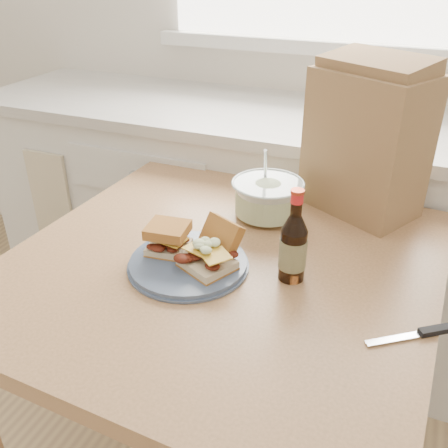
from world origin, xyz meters
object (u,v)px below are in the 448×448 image
at_px(beer_bottle, 293,247).
at_px(paper_bag, 366,144).
at_px(coleslaw_bowl, 267,199).
at_px(dining_table, 222,300).
at_px(plate, 188,263).

height_order(beer_bottle, paper_bag, paper_bag).
bearing_deg(paper_bag, coleslaw_bowl, -118.39).
bearing_deg(dining_table, paper_bag, 60.53).
bearing_deg(dining_table, coleslaw_bowl, 86.19).
relative_size(coleslaw_bowl, beer_bottle, 0.90).
bearing_deg(coleslaw_bowl, dining_table, -96.81).
distance_m(dining_table, beer_bottle, 0.26).
bearing_deg(paper_bag, plate, -96.53).
distance_m(dining_table, paper_bag, 0.56).
height_order(dining_table, coleslaw_bowl, coleslaw_bowl).
bearing_deg(coleslaw_bowl, beer_bottle, -61.30).
bearing_deg(dining_table, plate, -134.37).
relative_size(dining_table, coleslaw_bowl, 5.24).
bearing_deg(plate, dining_table, 42.63).
xyz_separation_m(dining_table, coleslaw_bowl, (0.03, 0.25, 0.17)).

